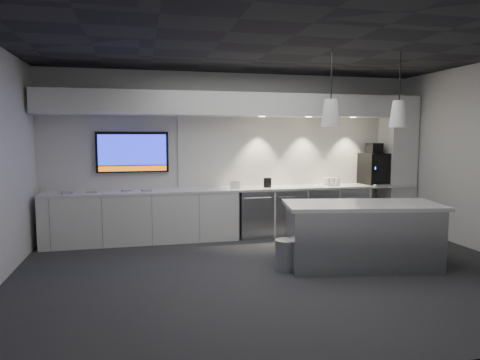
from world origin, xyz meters
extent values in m
plane|color=#2A2A2D|center=(0.00, 0.00, 0.00)|extent=(7.00, 7.00, 0.00)
plane|color=black|center=(0.00, 0.00, 3.00)|extent=(7.00, 7.00, 0.00)
plane|color=silver|center=(0.00, 2.50, 1.50)|extent=(7.00, 0.00, 7.00)
plane|color=silver|center=(0.00, -2.50, 1.50)|extent=(7.00, 0.00, 7.00)
cube|color=white|center=(0.00, 2.17, 0.88)|extent=(6.80, 0.65, 0.04)
cube|color=silver|center=(-1.75, 2.17, 0.43)|extent=(3.30, 0.63, 0.86)
cube|color=#9B9DA3|center=(0.25, 2.17, 0.42)|extent=(0.60, 0.61, 0.85)
cube|color=#9B9DA3|center=(0.88, 2.17, 0.42)|extent=(0.60, 0.61, 0.85)
cube|color=#9B9DA3|center=(1.51, 2.17, 0.42)|extent=(0.60, 0.61, 0.85)
cube|color=#9B9DA3|center=(2.14, 2.17, 0.42)|extent=(0.60, 0.61, 0.85)
cube|color=silver|center=(1.20, 2.48, 1.55)|extent=(4.60, 0.03, 1.30)
cube|color=silver|center=(0.00, 2.20, 2.40)|extent=(6.90, 0.60, 0.40)
cube|color=silver|center=(3.20, 2.20, 1.30)|extent=(0.55, 0.55, 2.60)
cube|color=black|center=(-1.90, 2.45, 1.56)|extent=(1.25, 0.06, 0.72)
cube|color=#141BC3|center=(-1.90, 2.42, 1.60)|extent=(1.17, 0.00, 0.54)
cube|color=#C9510B|center=(-1.90, 2.42, 1.27)|extent=(1.17, 0.00, 0.09)
cube|color=#9B9DA3|center=(1.25, 0.01, 0.43)|extent=(2.16, 1.17, 0.86)
cube|color=white|center=(1.25, 0.01, 0.88)|extent=(2.28, 1.29, 0.05)
cylinder|color=#9B9DA3|center=(0.16, 0.11, 0.21)|extent=(0.40, 0.40, 0.43)
cube|color=black|center=(2.70, 2.20, 1.20)|extent=(0.47, 0.53, 0.60)
cube|color=black|center=(2.70, 2.20, 1.60)|extent=(0.26, 0.26, 0.20)
cube|color=#9B9DA3|center=(2.70, 1.94, 0.92)|extent=(0.34, 0.22, 0.03)
cube|color=black|center=(0.49, 2.11, 0.99)|extent=(0.14, 0.05, 0.18)
cube|color=white|center=(-0.12, 2.10, 0.97)|extent=(0.18, 0.05, 0.14)
cube|color=#989898|center=(-2.96, 2.08, 0.91)|extent=(0.20, 0.20, 0.02)
cube|color=#989898|center=(-2.58, 2.13, 0.91)|extent=(0.19, 0.19, 0.02)
cube|color=#989898|center=(-2.01, 2.16, 0.91)|extent=(0.19, 0.19, 0.02)
cube|color=#989898|center=(-1.68, 2.13, 0.91)|extent=(0.19, 0.19, 0.02)
cone|color=silver|center=(0.74, 0.01, 2.15)|extent=(0.26, 0.26, 0.37)
cylinder|color=black|center=(0.74, 0.01, 2.69)|extent=(0.02, 0.02, 0.70)
cone|color=silver|center=(1.76, 0.01, 2.15)|extent=(0.26, 0.26, 0.37)
cylinder|color=black|center=(1.76, 0.01, 2.69)|extent=(0.02, 0.02, 0.70)
camera|label=1|loc=(-1.76, -5.35, 1.86)|focal=32.00mm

